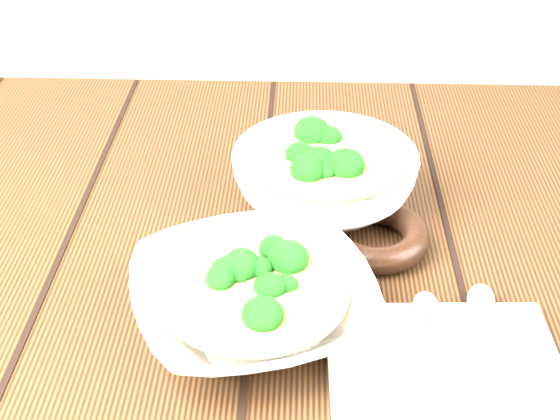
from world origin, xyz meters
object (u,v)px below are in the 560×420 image
Objects in this scene: soup_bowl_front at (253,300)px; napkin at (446,371)px; table at (278,333)px; soup_bowl_back at (324,177)px; trivet at (374,235)px.

napkin is at bearing -19.71° from soup_bowl_front.
napkin is at bearing -49.79° from table.
soup_bowl_back is (0.07, 0.20, 0.01)m from soup_bowl_front.
soup_bowl_back is at bearing 71.87° from soup_bowl_front.
soup_bowl_front is at bearing -98.38° from table.
trivet is at bearing 3.02° from table.
soup_bowl_front is (-0.02, -0.12, 0.15)m from table.
napkin reaches higher than table.
trivet is (0.10, 0.01, 0.13)m from table.
soup_bowl_back is at bearing 60.15° from table.
napkin is (0.10, -0.26, -0.03)m from soup_bowl_back.
soup_bowl_front is 0.21m from soup_bowl_back.
soup_bowl_back is at bearing 108.77° from napkin.
trivet is 0.19m from napkin.
table is 6.12× the size of napkin.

